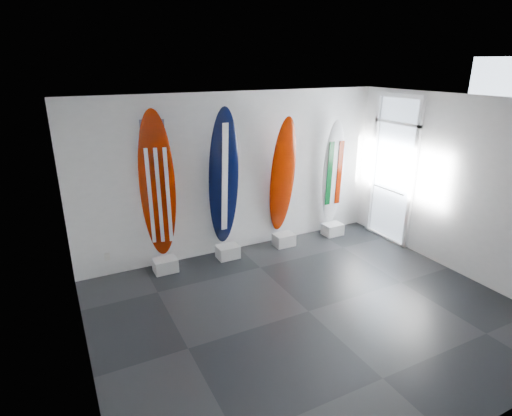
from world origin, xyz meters
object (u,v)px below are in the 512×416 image
surfboard_usa (158,187)px  surfboard_swiss (283,177)px  surfboard_italy (333,173)px  surfboard_navy (224,179)px

surfboard_usa → surfboard_swiss: bearing=16.1°
surfboard_swiss → surfboard_usa: bearing=-179.2°
surfboard_usa → surfboard_italy: surfboard_usa is taller
surfboard_navy → surfboard_swiss: bearing=-0.5°
surfboard_swiss → surfboard_italy: 1.21m
surfboard_usa → surfboard_navy: (1.19, 0.00, -0.01)m
surfboard_navy → surfboard_swiss: (1.22, 0.00, -0.11)m
surfboard_navy → surfboard_italy: surfboard_navy is taller
surfboard_italy → surfboard_swiss: bearing=-176.3°
surfboard_navy → surfboard_usa: bearing=179.5°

